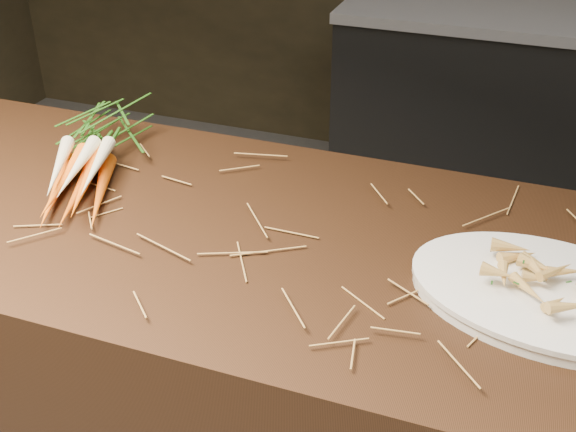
% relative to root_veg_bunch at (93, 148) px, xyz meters
% --- Properties ---
extents(back_counter, '(1.82, 0.62, 0.84)m').
position_rel_root_veg_bunch_xyz_m(back_counter, '(0.97, 1.77, -0.52)').
color(back_counter, black).
rests_on(back_counter, ground).
extents(straw_bedding, '(1.40, 0.60, 0.02)m').
position_rel_root_veg_bunch_xyz_m(straw_bedding, '(0.67, -0.11, -0.03)').
color(straw_bedding, '#A7793D').
rests_on(straw_bedding, main_counter).
extents(root_veg_bunch, '(0.30, 0.50, 0.09)m').
position_rel_root_veg_bunch_xyz_m(root_veg_bunch, '(0.00, 0.00, 0.00)').
color(root_veg_bunch, '#D23A00').
rests_on(root_veg_bunch, main_counter).
extents(serving_platter, '(0.45, 0.33, 0.02)m').
position_rel_root_veg_bunch_xyz_m(serving_platter, '(0.91, -0.15, -0.03)').
color(serving_platter, white).
rests_on(serving_platter, main_counter).
extents(roasted_veg_heap, '(0.22, 0.17, 0.05)m').
position_rel_root_veg_bunch_xyz_m(roasted_veg_heap, '(0.91, -0.15, 0.00)').
color(roasted_veg_heap, olive).
rests_on(roasted_veg_heap, serving_platter).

